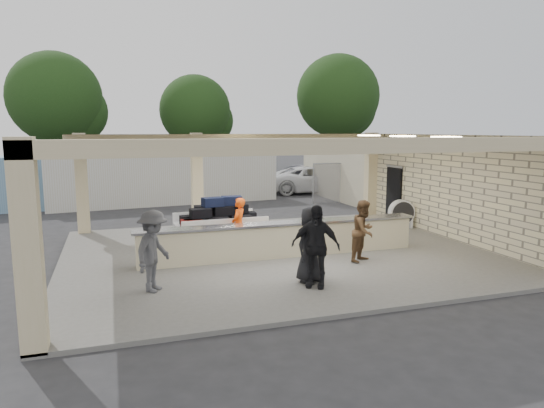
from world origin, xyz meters
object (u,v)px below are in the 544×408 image
object	(u,v)px
drum_fan	(401,213)
car_dark	(309,177)
passenger_a	(364,231)
passenger_b	(316,246)
container_white	(166,179)
baggage_counter	(282,239)
baggage_handler	(239,225)
car_white_a	(314,180)
passenger_c	(153,251)
passenger_d	(311,244)
car_white_b	(401,178)
luggage_cart	(218,220)

from	to	relation	value
drum_fan	car_dark	bearing A→B (deg)	91.51
drum_fan	passenger_a	bearing A→B (deg)	-124.64
passenger_a	passenger_b	bearing A→B (deg)	-176.66
passenger_a	container_white	xyz separation A→B (m)	(-3.87, 13.22, 0.27)
baggage_counter	baggage_handler	size ratio (longest dim) A/B	5.09
passenger_b	car_white_a	bearing A→B (deg)	101.04
passenger_a	passenger_c	size ratio (longest dim) A/B	0.92
baggage_counter	passenger_b	bearing A→B (deg)	-93.68
passenger_d	car_white_b	world-z (taller)	passenger_d
baggage_counter	passenger_b	world-z (taller)	passenger_b
passenger_d	car_white_a	xyz separation A→B (m)	(6.90, 15.85, -0.23)
baggage_counter	baggage_handler	bearing A→B (deg)	142.83
passenger_b	passenger_d	size ratio (longest dim) A/B	1.06
baggage_handler	car_white_b	distance (m)	18.53
luggage_cart	passenger_b	xyz separation A→B (m)	(1.27, -4.53, 0.12)
passenger_c	car_dark	bearing A→B (deg)	1.76
car_white_b	baggage_counter	bearing A→B (deg)	142.96
passenger_b	passenger_c	distance (m)	3.61
passenger_c	container_white	bearing A→B (deg)	26.55
luggage_cart	baggage_handler	xyz separation A→B (m)	(0.40, -0.95, -0.03)
passenger_b	car_dark	distance (m)	20.19
car_white_b	passenger_c	bearing A→B (deg)	139.46
car_white_b	passenger_a	bearing A→B (deg)	150.03
baggage_handler	passenger_b	xyz separation A→B (m)	(0.88, -3.58, 0.14)
luggage_cart	car_white_b	distance (m)	18.21
passenger_a	passenger_d	size ratio (longest dim) A/B	0.94
luggage_cart	car_white_b	bearing A→B (deg)	37.71
baggage_handler	passenger_b	size ratio (longest dim) A/B	0.85
passenger_a	car_white_a	xyz separation A→B (m)	(4.82, 14.62, -0.17)
passenger_d	car_dark	distance (m)	19.83
passenger_d	car_white_a	distance (m)	17.29
passenger_d	passenger_a	bearing A→B (deg)	3.12
drum_fan	passenger_c	distance (m)	10.20
passenger_c	passenger_d	xyz separation A→B (m)	(3.55, -0.45, -0.02)
car_white_a	car_white_b	xyz separation A→B (m)	(5.81, -0.08, -0.06)
passenger_a	car_dark	bearing A→B (deg)	38.34
car_white_a	luggage_cart	bearing A→B (deg)	151.67
luggage_cart	car_dark	size ratio (longest dim) A/B	0.63
passenger_b	container_white	distance (m)	14.92
drum_fan	container_white	world-z (taller)	container_white
car_white_b	car_dark	bearing A→B (deg)	69.71
baggage_handler	passenger_c	xyz separation A→B (m)	(-2.64, -2.75, 0.11)
car_white_a	passenger_c	bearing A→B (deg)	152.55
passenger_b	car_white_b	bearing A→B (deg)	85.90
baggage_counter	car_white_a	bearing A→B (deg)	63.33
passenger_d	car_white_a	bearing A→B (deg)	39.13
passenger_c	passenger_b	bearing A→B (deg)	-69.56
passenger_c	passenger_d	bearing A→B (deg)	-63.53
passenger_b	car_dark	bearing A→B (deg)	101.97
baggage_counter	luggage_cart	xyz separation A→B (m)	(-1.45, 1.75, 0.35)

